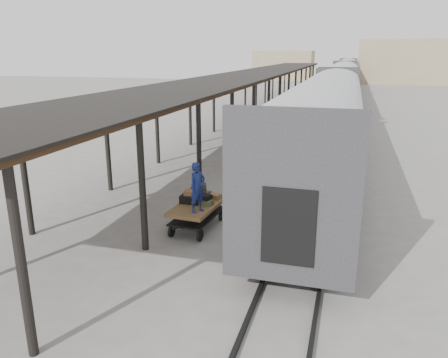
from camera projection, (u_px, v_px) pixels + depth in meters
name	position (u px, v px, depth m)	size (l,w,h in m)	color
ground	(208.00, 229.00, 14.76)	(160.00, 160.00, 0.00)	slate
train	(341.00, 83.00, 44.31)	(3.45, 76.01, 4.01)	silver
canopy	(258.00, 74.00, 36.67)	(4.90, 64.30, 4.15)	#422B19
rails	(340.00, 109.00, 45.24)	(1.54, 150.00, 0.12)	black
building_far	(408.00, 62.00, 81.81)	(18.00, 10.00, 8.00)	tan
building_left	(284.00, 65.00, 92.19)	(12.00, 8.00, 6.00)	tan
baggage_cart	(197.00, 210.00, 14.68)	(1.44, 2.49, 0.86)	brown
suitcase_stack	(198.00, 195.00, 14.91)	(1.21, 1.09, 0.58)	#323234
luggage_tug	(248.00, 131.00, 29.73)	(0.89, 1.42, 1.24)	maroon
porter	(197.00, 187.00, 13.73)	(0.59, 0.39, 1.61)	navy
pedestrian	(233.00, 137.00, 26.46)	(0.92, 0.39, 1.58)	black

